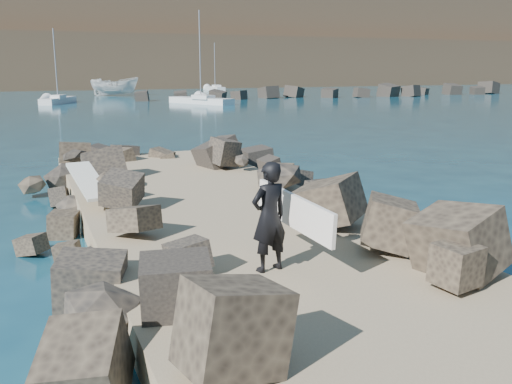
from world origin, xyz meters
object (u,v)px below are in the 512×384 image
surfboard_resting (89,185)px  boat_imported (115,86)px  surfer_with_board (273,216)px  sailboat_d (215,88)px

surfboard_resting → boat_imported: bearing=74.0°
surfer_with_board → boat_imported: bearing=83.4°
surfboard_resting → boat_imported: (10.75, 66.93, 0.21)m
surfboard_resting → boat_imported: 67.79m
surfer_with_board → sailboat_d: bearing=72.4°
surfboard_resting → surfer_with_board: (2.26, -6.10, 0.48)m
sailboat_d → surfboard_resting: bearing=-110.3°
surfer_with_board → sailboat_d: sailboat_d is taller
surfboard_resting → sailboat_d: size_ratio=0.30×
boat_imported → surfer_with_board: boat_imported is taller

